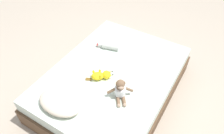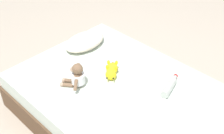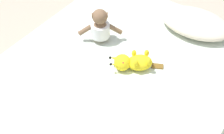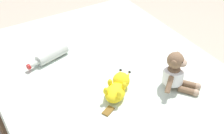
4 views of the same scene
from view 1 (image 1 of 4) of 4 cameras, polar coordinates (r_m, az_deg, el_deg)
ground_plane at (r=2.88m, az=0.24°, el=-6.99°), size 16.00×16.00×0.00m
bed at (r=2.73m, az=0.26°, el=-4.36°), size 1.40×1.91×0.41m
pillow at (r=2.28m, az=-13.78°, el=-9.15°), size 0.48×0.32×0.12m
plush_monkey at (r=2.26m, az=2.24°, el=-6.25°), size 0.26×0.25×0.24m
plush_yellow_creature at (r=2.47m, az=-2.84°, el=-2.24°), size 0.29×0.25×0.10m
glass_bottle at (r=2.87m, az=-0.60°, el=5.41°), size 0.30×0.13×0.07m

